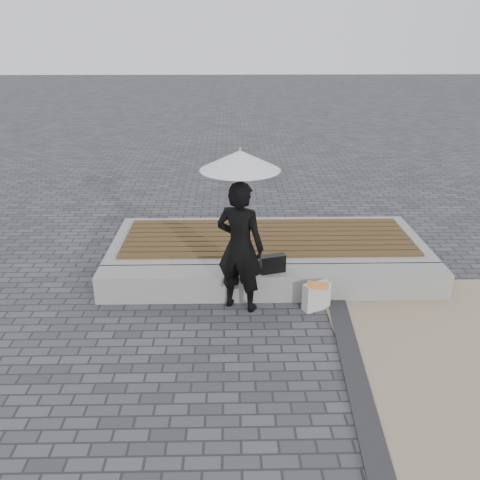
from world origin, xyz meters
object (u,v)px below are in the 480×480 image
woman (240,247)px  handbag (272,264)px  canvas_tote (316,296)px  parasol (240,160)px  seating_ledge (273,283)px

woman → handbag: woman is taller
canvas_tote → parasol: bearing=151.7°
handbag → woman: bearing=-166.7°
handbag → parasol: bearing=-166.7°
canvas_tote → woman: bearing=151.7°
parasol → handbag: 1.63m
seating_ledge → woman: size_ratio=2.77×
seating_ledge → parasol: bearing=-146.5°
parasol → canvas_tote: size_ratio=3.36×
woman → canvas_tote: bearing=-160.2°
parasol → seating_ledge: bearing=33.5°
woman → parasol: bearing=128.1°
handbag → canvas_tote: 0.75m
handbag → canvas_tote: (0.58, -0.34, -0.34)m
parasol → canvas_tote: 2.14m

